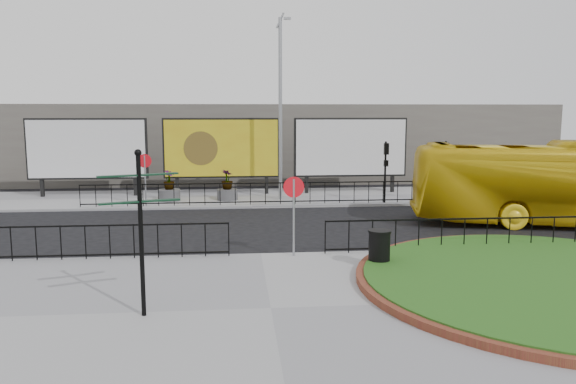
{
  "coord_description": "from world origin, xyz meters",
  "views": [
    {
      "loc": [
        -0.75,
        -17.25,
        4.55
      ],
      "look_at": [
        0.93,
        0.74,
        1.96
      ],
      "focal_mm": 35.0,
      "sensor_mm": 36.0,
      "label": 1
    }
  ],
  "objects": [
    {
      "name": "speed_sign_near",
      "position": [
        1.0,
        -0.4,
        1.92
      ],
      "size": [
        0.64,
        0.07,
        2.47
      ],
      "color": "gray",
      "rests_on": "pavement_near"
    },
    {
      "name": "railing_near_right",
      "position": [
        6.5,
        -0.3,
        0.67
      ],
      "size": [
        9.0,
        0.1,
        1.1
      ],
      "primitive_type": null,
      "color": "black",
      "rests_on": "pavement_near"
    },
    {
      "name": "billboard_left",
      "position": [
        -8.5,
        12.97,
        2.6
      ],
      "size": [
        6.2,
        0.31,
        4.1
      ],
      "color": "black",
      "rests_on": "pavement_far"
    },
    {
      "name": "building_backdrop",
      "position": [
        0.0,
        22.0,
        2.5
      ],
      "size": [
        40.0,
        10.0,
        5.0
      ],
      "primitive_type": "cube",
      "color": "#5E5B52",
      "rests_on": "ground"
    },
    {
      "name": "lamp_post",
      "position": [
        1.51,
        11.0,
        4.83
      ],
      "size": [
        0.74,
        0.18,
        9.23
      ],
      "color": "gray",
      "rests_on": "pavement_far"
    },
    {
      "name": "brick_edge",
      "position": [
        7.5,
        -4.0,
        0.21
      ],
      "size": [
        10.4,
        10.4,
        0.18
      ],
      "primitive_type": "cylinder",
      "color": "brown",
      "rests_on": "pavement_near"
    },
    {
      "name": "billboard_right",
      "position": [
        5.5,
        12.97,
        2.6
      ],
      "size": [
        6.2,
        0.31,
        4.1
      ],
      "color": "black",
      "rests_on": "pavement_far"
    },
    {
      "name": "signal_pole_a",
      "position": [
        6.5,
        9.34,
        2.1
      ],
      "size": [
        0.22,
        0.26,
        3.0
      ],
      "color": "black",
      "rests_on": "pavement_far"
    },
    {
      "name": "planter_b",
      "position": [
        -1.2,
        11.0,
        0.66
      ],
      "size": [
        1.04,
        1.04,
        1.54
      ],
      "color": "#4C4C4F",
      "rests_on": "pavement_far"
    },
    {
      "name": "pavement_near",
      "position": [
        0.0,
        -5.0,
        0.06
      ],
      "size": [
        30.0,
        10.0,
        0.12
      ],
      "primitive_type": "cube",
      "color": "gray",
      "rests_on": "ground"
    },
    {
      "name": "railing_far",
      "position": [
        1.0,
        9.3,
        0.67
      ],
      "size": [
        18.0,
        0.1,
        1.1
      ],
      "primitive_type": null,
      "color": "black",
      "rests_on": "pavement_far"
    },
    {
      "name": "railing_near_left",
      "position": [
        -6.0,
        -0.3,
        0.67
      ],
      "size": [
        10.0,
        0.1,
        1.1
      ],
      "primitive_type": null,
      "color": "black",
      "rests_on": "pavement_near"
    },
    {
      "name": "signal_pole_b",
      "position": [
        9.5,
        9.34,
        2.1
      ],
      "size": [
        0.22,
        0.26,
        3.0
      ],
      "color": "black",
      "rests_on": "pavement_far"
    },
    {
      "name": "bus",
      "position": [
        12.52,
        3.93,
        1.69
      ],
      "size": [
        12.49,
        5.35,
        3.39
      ],
      "primitive_type": "imported",
      "rotation": [
        0.0,
        0.0,
        1.36
      ],
      "color": "gold",
      "rests_on": "ground"
    },
    {
      "name": "speed_sign_far",
      "position": [
        -5.0,
        9.4,
        1.92
      ],
      "size": [
        0.64,
        0.07,
        2.47
      ],
      "color": "gray",
      "rests_on": "pavement_far"
    },
    {
      "name": "grass_lawn",
      "position": [
        7.5,
        -4.0,
        0.23
      ],
      "size": [
        10.0,
        10.0,
        0.22
      ],
      "primitive_type": "cylinder",
      "color": "#1C4813",
      "rests_on": "pavement_near"
    },
    {
      "name": "litter_bin",
      "position": [
        3.3,
        -1.93,
        0.67
      ],
      "size": [
        0.66,
        0.66,
        1.09
      ],
      "color": "black",
      "rests_on": "pavement_near"
    },
    {
      "name": "billboard_mid",
      "position": [
        -1.5,
        12.97,
        2.6
      ],
      "size": [
        6.2,
        0.31,
        4.1
      ],
      "color": "black",
      "rests_on": "pavement_far"
    },
    {
      "name": "ground",
      "position": [
        0.0,
        0.0,
        0.0
      ],
      "size": [
        90.0,
        90.0,
        0.0
      ],
      "primitive_type": "plane",
      "color": "black",
      "rests_on": "ground"
    },
    {
      "name": "planter_a",
      "position": [
        -4.1,
        11.0,
        0.63
      ],
      "size": [
        1.09,
        1.09,
        1.53
      ],
      "color": "#4C4C4F",
      "rests_on": "pavement_far"
    },
    {
      "name": "pavement_far",
      "position": [
        0.0,
        12.0,
        0.06
      ],
      "size": [
        44.0,
        6.0,
        0.12
      ],
      "primitive_type": "cube",
      "color": "gray",
      "rests_on": "ground"
    },
    {
      "name": "fingerpost_sign",
      "position": [
        -2.8,
        -5.2,
        2.32
      ],
      "size": [
        1.68,
        0.82,
        3.65
      ],
      "rotation": [
        0.0,
        0.0,
        0.28
      ],
      "color": "black",
      "rests_on": "pavement_near"
    }
  ]
}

